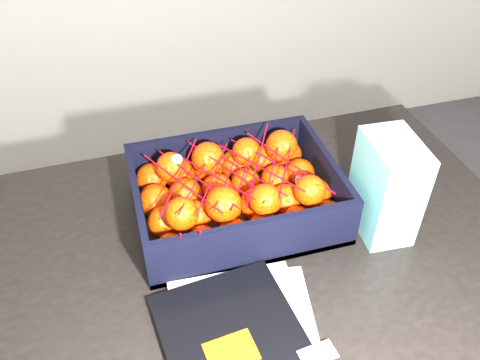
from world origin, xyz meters
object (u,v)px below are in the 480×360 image
object	(u,v)px
magazine_stack	(246,345)
retail_carton	(387,187)
produce_crate	(236,201)
table	(223,305)

from	to	relation	value
magazine_stack	retail_carton	world-z (taller)	retail_carton
produce_crate	retail_carton	distance (m)	0.28
magazine_stack	produce_crate	bearing A→B (deg)	77.13
table	retail_carton	distance (m)	0.38
table	magazine_stack	size ratio (longest dim) A/B	3.86
magazine_stack	retail_carton	size ratio (longest dim) A/B	1.61
table	retail_carton	size ratio (longest dim) A/B	6.22
produce_crate	retail_carton	size ratio (longest dim) A/B	1.96
table	produce_crate	bearing A→B (deg)	64.90
table	magazine_stack	xyz separation A→B (m)	(-0.00, -0.15, 0.11)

